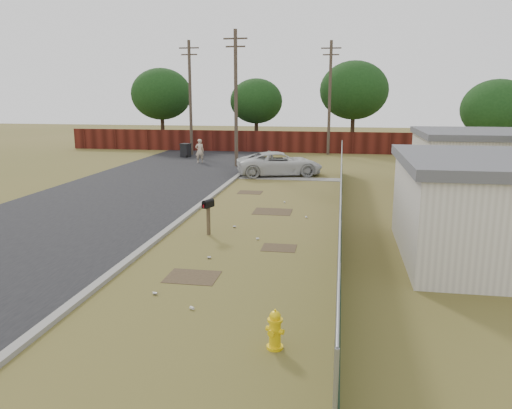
% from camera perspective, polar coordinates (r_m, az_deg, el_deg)
% --- Properties ---
extents(ground, '(120.00, 120.00, 0.00)m').
position_cam_1_polar(ground, '(18.23, -0.31, -2.94)').
color(ground, brown).
rests_on(ground, ground).
extents(street, '(15.10, 60.00, 0.12)m').
position_cam_1_polar(street, '(27.62, -11.29, 2.17)').
color(street, black).
rests_on(street, ground).
extents(chainlink_fence, '(0.10, 27.06, 2.02)m').
position_cam_1_polar(chainlink_fence, '(18.78, 9.66, -0.16)').
color(chainlink_fence, gray).
rests_on(chainlink_fence, ground).
extents(privacy_fence, '(30.00, 0.12, 1.80)m').
position_cam_1_polar(privacy_fence, '(43.45, -2.39, 7.26)').
color(privacy_fence, '#4F1810').
rests_on(privacy_fence, ground).
extents(utility_poles, '(12.60, 8.24, 9.00)m').
position_cam_1_polar(utility_poles, '(38.57, -0.35, 12.25)').
color(utility_poles, '#4B3F32').
rests_on(utility_poles, ground).
extents(horizon_trees, '(33.32, 31.94, 7.78)m').
position_cam_1_polar(horizon_trees, '(40.93, 6.74, 12.09)').
color(horizon_trees, '#352318').
rests_on(horizon_trees, ground).
extents(fire_hydrant, '(0.42, 0.42, 0.82)m').
position_cam_1_polar(fire_hydrant, '(9.96, 2.17, -14.17)').
color(fire_hydrant, yellow).
rests_on(fire_hydrant, ground).
extents(mailbox, '(0.35, 0.55, 1.28)m').
position_cam_1_polar(mailbox, '(17.46, -5.49, -0.27)').
color(mailbox, brown).
rests_on(mailbox, ground).
extents(pickup_truck, '(5.68, 3.91, 1.44)m').
position_cam_1_polar(pickup_truck, '(30.48, 2.71, 4.69)').
color(pickup_truck, silver).
rests_on(pickup_truck, ground).
extents(pedestrian, '(0.74, 0.62, 1.72)m').
position_cam_1_polar(pedestrian, '(36.39, -6.46, 6.11)').
color(pedestrian, beige).
rests_on(pedestrian, ground).
extents(trash_bin, '(0.86, 0.93, 1.07)m').
position_cam_1_polar(trash_bin, '(39.86, -8.04, 6.17)').
color(trash_bin, black).
rests_on(trash_bin, ground).
extents(scattered_litter, '(3.23, 11.94, 0.07)m').
position_cam_1_polar(scattered_litter, '(16.76, -1.38, -4.19)').
color(scattered_litter, beige).
rests_on(scattered_litter, ground).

